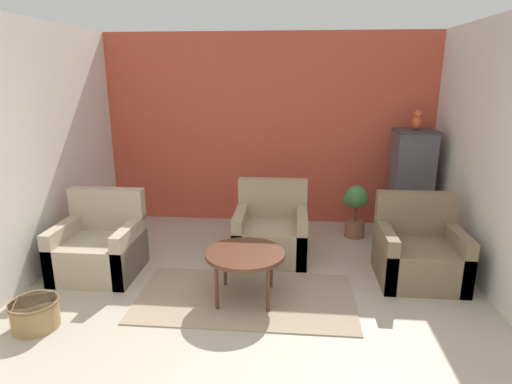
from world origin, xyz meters
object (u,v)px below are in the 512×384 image
(parrot, at_px, (417,121))
(wicker_basket, at_px, (35,313))
(birdcage, at_px, (410,185))
(armchair_middle, at_px, (271,234))
(coffee_table, at_px, (245,256))
(armchair_left, at_px, (100,248))
(armchair_right, at_px, (419,254))
(potted_plant, at_px, (356,206))

(parrot, xyz_separation_m, wicker_basket, (-3.71, -2.53, -1.40))
(wicker_basket, bearing_deg, birdcage, 34.34)
(armchair_middle, bearing_deg, coffee_table, -100.39)
(armchair_left, bearing_deg, wicker_basket, -95.45)
(coffee_table, height_order, armchair_middle, armchair_middle)
(armchair_right, xyz_separation_m, birdcage, (0.20, 1.30, 0.42))
(armchair_right, bearing_deg, potted_plant, 113.10)
(armchair_left, xyz_separation_m, birdcage, (3.60, 1.46, 0.42))
(armchair_right, relative_size, parrot, 3.44)
(armchair_right, distance_m, potted_plant, 1.29)
(armchair_right, height_order, birdcage, birdcage)
(coffee_table, bearing_deg, birdcage, 43.71)
(parrot, bearing_deg, coffee_table, -136.26)
(wicker_basket, bearing_deg, armchair_left, 84.55)
(birdcage, bearing_deg, wicker_basket, -145.66)
(armchair_middle, relative_size, parrot, 3.44)
(armchair_middle, bearing_deg, potted_plant, 34.19)
(coffee_table, distance_m, parrot, 2.93)
(coffee_table, xyz_separation_m, potted_plant, (1.26, 1.76, -0.02))
(wicker_basket, bearing_deg, armchair_right, 19.33)
(potted_plant, bearing_deg, parrot, 9.86)
(armchair_left, bearing_deg, armchair_middle, 18.51)
(armchair_left, relative_size, potted_plant, 1.25)
(birdcage, distance_m, parrot, 0.83)
(parrot, height_order, potted_plant, parrot)
(armchair_middle, xyz_separation_m, potted_plant, (1.07, 0.73, 0.14))
(armchair_right, bearing_deg, wicker_basket, -160.67)
(armchair_right, distance_m, armchair_middle, 1.64)
(coffee_table, relative_size, potted_plant, 1.07)
(armchair_left, height_order, birdcage, birdcage)
(coffee_table, bearing_deg, potted_plant, 54.38)
(armchair_left, bearing_deg, coffee_table, -14.43)
(armchair_middle, distance_m, birdcage, 2.01)
(coffee_table, relative_size, armchair_middle, 0.86)
(coffee_table, relative_size, birdcage, 0.53)
(birdcage, xyz_separation_m, parrot, (0.00, 0.00, 0.83))
(coffee_table, xyz_separation_m, birdcage, (1.97, 1.88, 0.26))
(birdcage, bearing_deg, armchair_left, -157.94)
(birdcage, bearing_deg, coffee_table, -136.29)
(coffee_table, distance_m, potted_plant, 2.17)
(coffee_table, distance_m, armchair_left, 1.70)
(armchair_middle, relative_size, potted_plant, 1.25)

